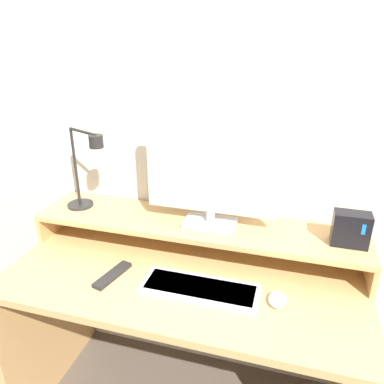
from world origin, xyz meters
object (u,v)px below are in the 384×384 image
keyboard (200,289)px  remote_control (113,275)px  router_dock (351,229)px  desk_lamp (86,172)px  monitor (211,172)px  mouse (277,299)px

keyboard → remote_control: bearing=-178.2°
router_dock → remote_control: size_ratio=0.70×
keyboard → remote_control: (-0.34, -0.01, -0.00)m
keyboard → remote_control: size_ratio=2.30×
desk_lamp → router_dock: 1.07m
monitor → remote_control: (-0.31, -0.27, -0.35)m
monitor → remote_control: size_ratio=2.83×
desk_lamp → router_dock: size_ratio=2.79×
monitor → mouse: bearing=-39.6°
monitor → mouse: (0.30, -0.25, -0.34)m
desk_lamp → keyboard: (0.56, -0.24, -0.30)m
mouse → remote_control: size_ratio=0.48×
router_dock → mouse: (-0.23, -0.24, -0.18)m
monitor → router_dock: size_ratio=4.02×
mouse → remote_control: 0.61m
desk_lamp → monitor: bearing=2.0°
router_dock → keyboard: 0.59m
keyboard → desk_lamp: bearing=156.9°
router_dock → mouse: bearing=-133.6°
remote_control → monitor: bearing=40.8°
mouse → desk_lamp: bearing=164.7°
desk_lamp → router_dock: bearing=0.6°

